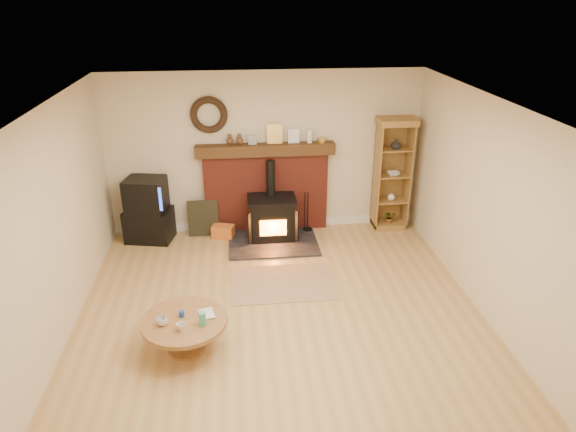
{
  "coord_description": "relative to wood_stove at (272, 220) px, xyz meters",
  "views": [
    {
      "loc": [
        -0.47,
        -5.14,
        3.74
      ],
      "look_at": [
        0.18,
        1.0,
        0.97
      ],
      "focal_mm": 32.0,
      "sensor_mm": 36.0,
      "label": 1
    }
  ],
  "objects": [
    {
      "name": "curio_cabinet",
      "position": [
        1.99,
        0.28,
        0.59
      ],
      "size": [
        0.6,
        0.43,
        1.87
      ],
      "color": "brown",
      "rests_on": "ground"
    },
    {
      "name": "firelog_box",
      "position": [
        -0.79,
        0.13,
        -0.24
      ],
      "size": [
        0.39,
        0.31,
        0.21
      ],
      "primitive_type": "cube",
      "rotation": [
        0.0,
        0.0,
        -0.3
      ],
      "color": "orange",
      "rests_on": "ground"
    },
    {
      "name": "ground",
      "position": [
        -0.06,
        -2.27,
        -0.34
      ],
      "size": [
        5.5,
        5.5,
        0.0
      ],
      "primitive_type": "plane",
      "color": "tan",
      "rests_on": "ground"
    },
    {
      "name": "area_rug",
      "position": [
        0.03,
        -1.37,
        -0.34
      ],
      "size": [
        1.44,
        0.99,
        0.01
      ],
      "primitive_type": "cube",
      "rotation": [
        0.0,
        0.0,
        -0.0
      ],
      "color": "brown",
      "rests_on": "ground"
    },
    {
      "name": "tv_unit",
      "position": [
        -1.95,
        0.2,
        0.15
      ],
      "size": [
        0.79,
        0.63,
        1.04
      ],
      "color": "black",
      "rests_on": "ground"
    },
    {
      "name": "room_shell",
      "position": [
        -0.08,
        -2.18,
        1.37
      ],
      "size": [
        5.02,
        5.52,
        2.61
      ],
      "color": "beige",
      "rests_on": "ground"
    },
    {
      "name": "leaning_painting",
      "position": [
        -1.1,
        0.28,
        -0.05
      ],
      "size": [
        0.49,
        0.13,
        0.59
      ],
      "primitive_type": "cube",
      "rotation": [
        -0.17,
        0.0,
        0.0
      ],
      "color": "black",
      "rests_on": "ground"
    },
    {
      "name": "coffee_table",
      "position": [
        -1.17,
        -2.66,
        -0.01
      ],
      "size": [
        0.95,
        0.95,
        0.56
      ],
      "color": "brown",
      "rests_on": "ground"
    },
    {
      "name": "fire_tools",
      "position": [
        0.6,
        0.23,
        -0.24
      ],
      "size": [
        0.16,
        0.16,
        0.7
      ],
      "color": "black",
      "rests_on": "ground"
    },
    {
      "name": "wood_stove",
      "position": [
        0.0,
        0.0,
        0.0
      ],
      "size": [
        1.4,
        1.0,
        1.27
      ],
      "color": "black",
      "rests_on": "ground"
    },
    {
      "name": "chimney_breast",
      "position": [
        -0.06,
        0.4,
        0.46
      ],
      "size": [
        2.2,
        0.22,
        1.78
      ],
      "color": "maroon",
      "rests_on": "ground"
    }
  ]
}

